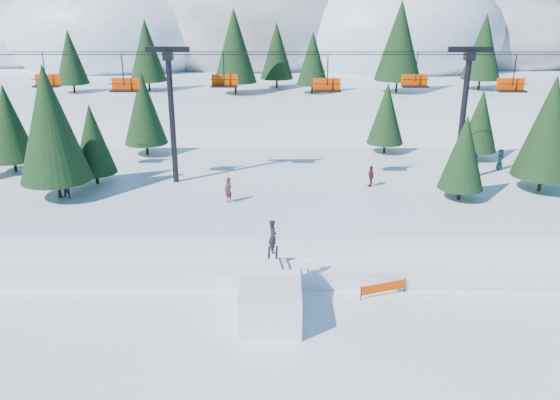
{
  "coord_description": "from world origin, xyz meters",
  "views": [
    {
      "loc": [
        -0.64,
        -22.96,
        15.43
      ],
      "look_at": [
        -0.76,
        6.0,
        5.2
      ],
      "focal_mm": 35.0,
      "sensor_mm": 36.0,
      "label": 1
    }
  ],
  "objects_px": {
    "chairlift": "(305,94)",
    "banner_near": "(383,288)",
    "banner_far": "(493,280)",
    "jump_kicker": "(271,299)"
  },
  "relations": [
    {
      "from": "chairlift",
      "to": "banner_near",
      "type": "height_order",
      "value": "chairlift"
    },
    {
      "from": "chairlift",
      "to": "banner_far",
      "type": "bearing_deg",
      "value": -50.44
    },
    {
      "from": "chairlift",
      "to": "banner_near",
      "type": "xyz_separation_m",
      "value": [
        4.0,
        -13.66,
        -8.78
      ]
    },
    {
      "from": "jump_kicker",
      "to": "banner_far",
      "type": "distance_m",
      "value": 13.26
    },
    {
      "from": "jump_kicker",
      "to": "banner_near",
      "type": "height_order",
      "value": "jump_kicker"
    },
    {
      "from": "jump_kicker",
      "to": "chairlift",
      "type": "bearing_deg",
      "value": 81.88
    },
    {
      "from": "jump_kicker",
      "to": "banner_near",
      "type": "bearing_deg",
      "value": 21.21
    },
    {
      "from": "jump_kicker",
      "to": "chairlift",
      "type": "distance_m",
      "value": 18.19
    },
    {
      "from": "jump_kicker",
      "to": "banner_far",
      "type": "relative_size",
      "value": 1.75
    },
    {
      "from": "banner_near",
      "to": "banner_far",
      "type": "height_order",
      "value": "same"
    }
  ]
}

